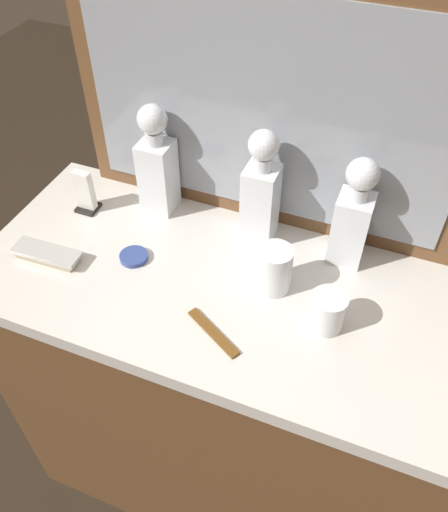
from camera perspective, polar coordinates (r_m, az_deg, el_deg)
name	(u,v)px	position (r m, az deg, el deg)	size (l,w,h in m)	color
ground_plane	(224,468)	(1.94, 0.00, -21.82)	(6.00, 6.00, 0.00)	#2D2319
dresser	(224,396)	(1.52, 0.00, -14.81)	(1.10, 0.51, 0.94)	brown
dresser_mirror	(267,112)	(1.14, 4.61, 15.21)	(0.88, 0.03, 0.56)	brown
crystal_decanter_rear	(260,198)	(1.17, 3.94, 6.21)	(0.07, 0.07, 0.28)	white
crystal_decanter_center	(352,222)	(1.15, 13.60, 3.61)	(0.07, 0.07, 0.26)	white
crystal_decanter_front	(158,170)	(1.26, -7.16, 9.19)	(0.07, 0.07, 0.28)	white
crystal_tumbler_front	(274,271)	(1.10, 5.40, -1.58)	(0.07, 0.07, 0.11)	white
crystal_tumbler_left	(327,312)	(1.06, 11.03, -5.98)	(0.07, 0.07, 0.08)	white
silver_brush_center	(47,254)	(1.24, -18.45, 0.18)	(0.16, 0.06, 0.02)	#B7A88C
porcelain_dish	(134,257)	(1.20, -9.67, -0.08)	(0.06, 0.06, 0.01)	#33478C
tortoiseshell_comb	(213,332)	(1.05, -1.17, -8.21)	(0.13, 0.09, 0.01)	brown
napkin_holder	(85,194)	(1.33, -14.71, 6.46)	(0.05, 0.05, 0.11)	black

